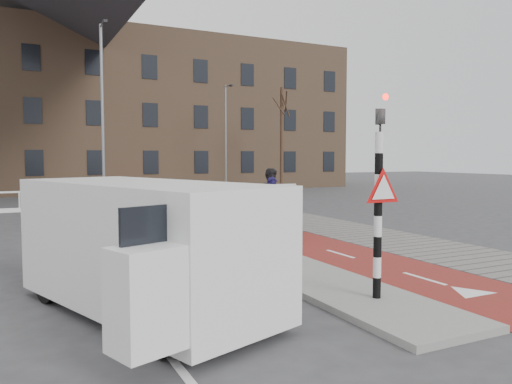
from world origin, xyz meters
name	(u,v)px	position (x,y,z in m)	size (l,w,h in m)	color
ground	(338,276)	(0.00, 0.00, 0.00)	(120.00, 120.00, 0.00)	#38383A
bike_lane	(225,220)	(1.50, 10.00, 0.01)	(2.50, 60.00, 0.01)	maroon
sidewalk	(284,216)	(4.30, 10.00, 0.01)	(3.00, 60.00, 0.01)	slate
curb_island	(234,246)	(-0.70, 4.00, 0.06)	(1.80, 16.00, 0.12)	gray
traffic_signal	(379,191)	(-0.60, -2.02, 1.99)	(0.80, 0.80, 3.68)	black
bollard	(287,247)	(-0.68, 1.03, 0.52)	(0.12, 0.12, 0.80)	#EEB00D
cyclist_near	(273,220)	(0.81, 4.53, 0.67)	(1.37, 1.99, 1.97)	black
cyclist_far	(272,207)	(1.54, 5.93, 0.92)	(1.29, 2.14, 2.19)	black
van	(144,244)	(-4.35, -0.68, 1.14)	(3.58, 5.42, 2.17)	white
railing	(43,205)	(-5.00, 17.00, 0.31)	(28.00, 0.10, 0.99)	silver
townhouse_row	(57,88)	(-3.00, 32.00, 7.81)	(46.00, 10.00, 15.90)	#7F6047
tree_right	(282,141)	(10.84, 22.06, 3.71)	(0.24, 0.24, 7.43)	#332016
streetlight_near	(103,122)	(-2.79, 12.93, 4.03)	(0.12, 0.12, 8.06)	slate
streetlight_right	(226,140)	(7.00, 23.06, 3.74)	(0.12, 0.12, 7.48)	slate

